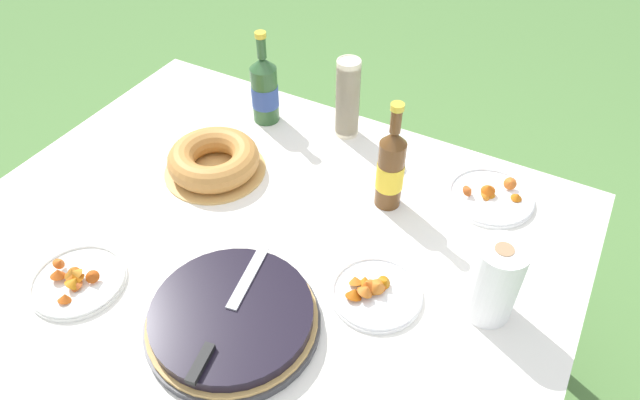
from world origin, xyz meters
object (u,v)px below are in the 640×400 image
at_px(berry_tart, 232,318).
at_px(cider_bottle_amber, 391,169).
at_px(snack_plate_near, 77,280).
at_px(snack_plate_left, 375,291).
at_px(cup_stack, 348,99).
at_px(cider_bottle_green, 265,90).
at_px(bundt_cake, 214,160).
at_px(paper_towel_roll, 494,281).
at_px(snack_plate_right, 491,196).
at_px(serving_knife, 225,319).

height_order(berry_tart, cider_bottle_amber, cider_bottle_amber).
height_order(cider_bottle_amber, snack_plate_near, cider_bottle_amber).
relative_size(berry_tart, snack_plate_left, 1.79).
height_order(berry_tart, snack_plate_left, berry_tart).
bearing_deg(cup_stack, cider_bottle_green, -167.70).
bearing_deg(cup_stack, snack_plate_near, -108.91).
bearing_deg(cider_bottle_amber, bundt_cake, -166.47).
xyz_separation_m(cider_bottle_amber, paper_towel_roll, (0.34, -0.22, -0.02)).
relative_size(snack_plate_right, paper_towel_roll, 1.15).
bearing_deg(snack_plate_near, snack_plate_right, 44.56).
xyz_separation_m(snack_plate_left, paper_towel_roll, (0.24, 0.08, 0.09)).
height_order(serving_knife, bundt_cake, bundt_cake).
xyz_separation_m(serving_knife, snack_plate_left, (0.23, 0.26, -0.05)).
distance_m(cup_stack, snack_plate_near, 0.89).
height_order(serving_knife, cider_bottle_amber, cider_bottle_amber).
height_order(snack_plate_left, snack_plate_right, same).
xyz_separation_m(cider_bottle_green, snack_plate_near, (-0.03, -0.78, -0.10)).
bearing_deg(snack_plate_near, bundt_cake, 85.57).
relative_size(berry_tart, serving_knife, 1.04).
bearing_deg(bundt_cake, cider_bottle_amber, 13.53).
bearing_deg(snack_plate_left, cup_stack, 122.75).
xyz_separation_m(cup_stack, snack_plate_right, (0.48, -0.08, -0.12)).
bearing_deg(serving_knife, paper_towel_roll, -64.56).
relative_size(bundt_cake, snack_plate_left, 1.35).
xyz_separation_m(bundt_cake, cup_stack, (0.25, 0.35, 0.09)).
height_order(bundt_cake, cup_stack, cup_stack).
xyz_separation_m(cup_stack, paper_towel_roll, (0.58, -0.45, -0.02)).
height_order(cider_bottle_amber, snack_plate_right, cider_bottle_amber).
height_order(cider_bottle_green, paper_towel_roll, cider_bottle_green).
bearing_deg(serving_knife, cider_bottle_green, 16.34).
relative_size(cider_bottle_green, cider_bottle_amber, 0.95).
height_order(cup_stack, cider_bottle_green, cider_bottle_green).
bearing_deg(cup_stack, berry_tart, -82.23).
bearing_deg(bundt_cake, berry_tart, -49.37).
bearing_deg(cider_bottle_green, bundt_cake, -88.04).
bearing_deg(snack_plate_left, snack_plate_near, -153.99).
xyz_separation_m(serving_knife, cider_bottle_green, (-0.37, 0.73, 0.05)).
relative_size(cup_stack, cider_bottle_amber, 0.80).
xyz_separation_m(cider_bottle_amber, snack_plate_left, (0.10, -0.30, -0.11)).
bearing_deg(berry_tart, cider_bottle_green, 117.33).
relative_size(snack_plate_near, paper_towel_roll, 1.09).
distance_m(cider_bottle_green, paper_towel_roll, 0.93).
distance_m(serving_knife, snack_plate_left, 0.35).
relative_size(serving_knife, cup_stack, 1.47).
xyz_separation_m(snack_plate_near, paper_towel_roll, (0.87, 0.39, 0.09)).
relative_size(cup_stack, paper_towel_roll, 1.23).
distance_m(cider_bottle_amber, snack_plate_right, 0.31).
distance_m(serving_knife, snack_plate_near, 0.40).
height_order(cider_bottle_amber, paper_towel_roll, cider_bottle_amber).
distance_m(berry_tart, snack_plate_right, 0.78).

